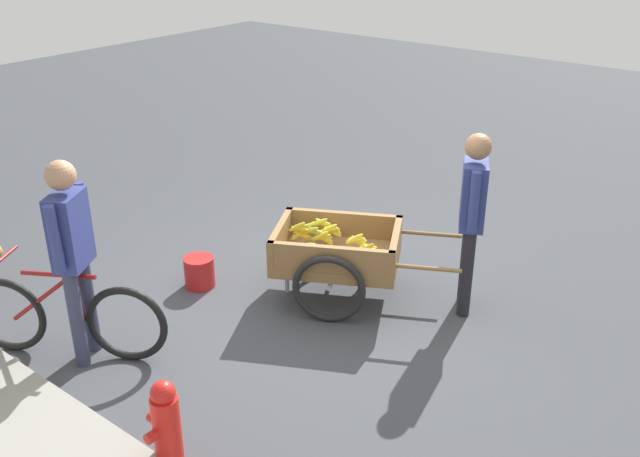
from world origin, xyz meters
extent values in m
plane|color=#3D3F44|center=(0.00, 0.00, 0.00)|extent=(24.00, 24.00, 0.00)
cube|color=olive|center=(-0.07, -0.32, 0.40)|extent=(1.35, 1.22, 0.10)
cube|color=olive|center=(0.39, -0.08, 0.57)|extent=(0.42, 0.74, 0.24)
cube|color=olive|center=(-0.53, -0.56, 0.57)|extent=(0.42, 0.74, 0.24)
cube|color=olive|center=(-0.25, 0.00, 0.57)|extent=(1.00, 0.56, 0.24)
cube|color=olive|center=(0.10, -0.65, 0.57)|extent=(1.00, 0.56, 0.24)
torus|color=black|center=(-0.28, 0.07, 0.32)|extent=(0.59, 0.35, 0.64)
torus|color=black|center=(0.13, -0.71, 0.32)|extent=(0.59, 0.35, 0.64)
cylinder|color=#9E9EA8|center=(-0.07, -0.32, 0.32)|extent=(0.44, 0.80, 0.04)
cylinder|color=olive|center=(-0.96, -0.41, 0.55)|extent=(0.50, 0.29, 0.04)
cylinder|color=olive|center=(-0.65, -1.01, 0.55)|extent=(0.50, 0.29, 0.04)
cylinder|color=#9E9EA8|center=(0.34, -0.11, 0.18)|extent=(0.04, 0.04, 0.35)
ellipsoid|color=gold|center=(0.15, -0.29, 0.60)|extent=(0.18, 0.11, 0.14)
ellipsoid|color=gold|center=(0.16, -0.28, 0.61)|extent=(0.19, 0.11, 0.05)
ellipsoid|color=gold|center=(0.18, -0.26, 0.62)|extent=(0.18, 0.07, 0.13)
ellipsoid|color=gold|center=(-0.03, 0.01, 0.60)|extent=(0.17, 0.09, 0.15)
ellipsoid|color=gold|center=(-0.02, 0.02, 0.61)|extent=(0.16, 0.16, 0.10)
ellipsoid|color=gold|center=(-0.02, 0.03, 0.62)|extent=(0.18, 0.07, 0.05)
ellipsoid|color=gold|center=(-0.01, 0.04, 0.63)|extent=(0.16, 0.17, 0.09)
ellipsoid|color=gold|center=(-0.01, 0.05, 0.64)|extent=(0.19, 0.09, 0.12)
ellipsoid|color=gold|center=(0.26, -0.26, 0.55)|extent=(0.15, 0.16, 0.13)
ellipsoid|color=gold|center=(0.28, -0.25, 0.56)|extent=(0.19, 0.08, 0.05)
ellipsoid|color=gold|center=(0.30, -0.23, 0.57)|extent=(0.15, 0.15, 0.15)
ellipsoid|color=gold|center=(-0.43, -0.33, 0.58)|extent=(0.18, 0.11, 0.14)
ellipsoid|color=gold|center=(-0.42, -0.32, 0.59)|extent=(0.19, 0.11, 0.05)
ellipsoid|color=gold|center=(-0.40, -0.30, 0.60)|extent=(0.17, 0.10, 0.15)
ellipsoid|color=gold|center=(0.07, -0.33, 0.54)|extent=(0.19, 0.09, 0.13)
ellipsoid|color=gold|center=(0.08, -0.32, 0.55)|extent=(0.19, 0.11, 0.09)
ellipsoid|color=gold|center=(0.08, -0.31, 0.56)|extent=(0.17, 0.16, 0.05)
ellipsoid|color=gold|center=(0.09, -0.30, 0.57)|extent=(0.18, 0.14, 0.10)
ellipsoid|color=gold|center=(0.10, -0.29, 0.58)|extent=(0.18, 0.11, 0.14)
ellipsoid|color=gold|center=(-0.26, -0.40, 0.58)|extent=(0.18, 0.06, 0.13)
ellipsoid|color=gold|center=(-0.25, -0.39, 0.59)|extent=(0.19, 0.11, 0.09)
ellipsoid|color=gold|center=(-0.24, -0.38, 0.60)|extent=(0.18, 0.14, 0.05)
ellipsoid|color=gold|center=(-0.24, -0.37, 0.61)|extent=(0.19, 0.12, 0.09)
ellipsoid|color=gold|center=(-0.23, -0.36, 0.62)|extent=(0.16, 0.15, 0.14)
ellipsoid|color=gold|center=(-0.39, -0.39, 0.55)|extent=(0.16, 0.15, 0.14)
ellipsoid|color=gold|center=(-0.38, -0.38, 0.56)|extent=(0.19, 0.09, 0.09)
ellipsoid|color=gold|center=(-0.37, -0.37, 0.57)|extent=(0.19, 0.11, 0.08)
ellipsoid|color=gold|center=(-0.36, -0.36, 0.58)|extent=(0.18, 0.06, 0.13)
ellipsoid|color=gold|center=(0.06, -0.44, 0.58)|extent=(0.17, 0.13, 0.14)
ellipsoid|color=gold|center=(0.07, -0.43, 0.59)|extent=(0.16, 0.16, 0.11)
ellipsoid|color=gold|center=(0.07, -0.42, 0.60)|extent=(0.16, 0.16, 0.05)
ellipsoid|color=gold|center=(0.08, -0.41, 0.61)|extent=(0.18, 0.13, 0.10)
ellipsoid|color=gold|center=(0.09, -0.40, 0.62)|extent=(0.17, 0.14, 0.13)
ellipsoid|color=gold|center=(0.04, -0.01, 0.55)|extent=(0.19, 0.09, 0.12)
ellipsoid|color=gold|center=(0.06, 0.01, 0.56)|extent=(0.19, 0.11, 0.05)
ellipsoid|color=gold|center=(0.07, 0.02, 0.57)|extent=(0.15, 0.16, 0.13)
ellipsoid|color=gold|center=(0.17, -0.43, 0.63)|extent=(0.18, 0.10, 0.13)
ellipsoid|color=gold|center=(0.18, -0.42, 0.64)|extent=(0.18, 0.12, 0.04)
ellipsoid|color=gold|center=(0.20, -0.40, 0.65)|extent=(0.18, 0.12, 0.13)
ellipsoid|color=gold|center=(0.22, -0.30, 0.61)|extent=(0.15, 0.16, 0.14)
ellipsoid|color=gold|center=(0.23, -0.28, 0.62)|extent=(0.18, 0.07, 0.05)
ellipsoid|color=gold|center=(0.25, -0.27, 0.63)|extent=(0.16, 0.15, 0.13)
ellipsoid|color=gold|center=(0.26, -0.24, 0.61)|extent=(0.16, 0.14, 0.15)
ellipsoid|color=gold|center=(0.27, -0.23, 0.62)|extent=(0.16, 0.17, 0.09)
ellipsoid|color=gold|center=(0.28, -0.22, 0.63)|extent=(0.19, 0.09, 0.05)
ellipsoid|color=gold|center=(0.28, -0.21, 0.64)|extent=(0.18, 0.14, 0.10)
ellipsoid|color=gold|center=(0.29, -0.20, 0.65)|extent=(0.17, 0.10, 0.14)
cylinder|color=black|center=(-1.14, -0.76, 0.40)|extent=(0.11, 0.11, 0.81)
cylinder|color=black|center=(-1.04, -0.95, 0.40)|extent=(0.11, 0.11, 0.81)
cube|color=navy|center=(-1.09, -0.86, 1.10)|extent=(0.33, 0.39, 0.57)
sphere|color=#9E704C|center=(-1.09, -0.86, 1.52)|extent=(0.22, 0.22, 0.22)
cylinder|color=navy|center=(-1.19, -0.66, 1.12)|extent=(0.08, 0.09, 0.52)
cylinder|color=navy|center=(-0.99, -1.05, 1.12)|extent=(0.08, 0.10, 0.52)
torus|color=black|center=(1.48, 1.99, 0.33)|extent=(0.60, 0.39, 0.66)
torus|color=black|center=(0.62, 1.49, 0.33)|extent=(0.60, 0.39, 0.66)
cylinder|color=maroon|center=(1.05, 1.74, 0.73)|extent=(0.54, 0.34, 0.04)
cylinder|color=maroon|center=(0.95, 1.68, 0.56)|extent=(0.11, 0.08, 0.45)
cylinder|color=maroon|center=(1.21, 1.83, 0.51)|extent=(0.48, 0.30, 0.43)
ellipsoid|color=black|center=(0.93, 1.67, 0.82)|extent=(0.20, 0.08, 0.06)
cylinder|color=maroon|center=(1.44, 1.97, 0.83)|extent=(0.26, 0.41, 0.03)
cylinder|color=#333851|center=(0.87, 1.76, 0.41)|extent=(0.11, 0.11, 0.82)
cylinder|color=#333851|center=(0.98, 1.57, 0.41)|extent=(0.11, 0.11, 0.82)
cube|color=navy|center=(0.92, 1.66, 1.12)|extent=(0.34, 0.39, 0.58)
sphere|color=tan|center=(0.92, 1.66, 1.55)|extent=(0.22, 0.22, 0.22)
cylinder|color=navy|center=(0.81, 1.85, 1.15)|extent=(0.08, 0.09, 0.53)
cylinder|color=navy|center=(1.04, 1.47, 1.15)|extent=(0.08, 0.10, 0.53)
cylinder|color=red|center=(-0.54, 2.08, 0.28)|extent=(0.18, 0.18, 0.55)
sphere|color=red|center=(-0.54, 2.08, 0.59)|extent=(0.16, 0.16, 0.16)
cylinder|color=red|center=(-0.43, 2.08, 0.33)|extent=(0.10, 0.07, 0.07)
cylinder|color=red|center=(-0.54, 2.19, 0.33)|extent=(0.07, 0.10, 0.07)
cylinder|color=#B21E1E|center=(1.07, 0.32, 0.15)|extent=(0.29, 0.29, 0.30)
camera|label=1|loc=(-3.47, 4.25, 3.33)|focal=39.76mm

